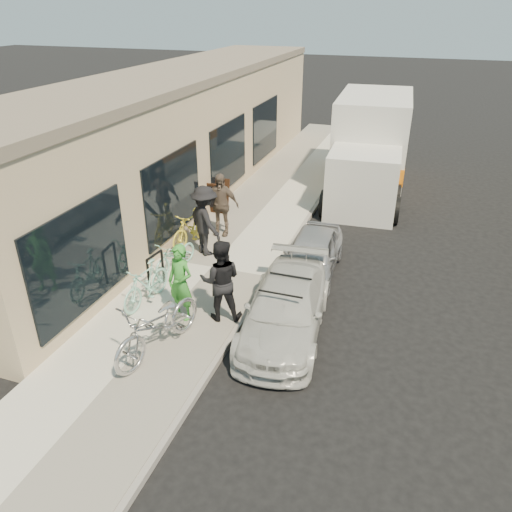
% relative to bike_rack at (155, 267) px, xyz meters
% --- Properties ---
extents(ground, '(120.00, 120.00, 0.00)m').
position_rel_bike_rack_xyz_m(ground, '(2.83, -1.67, -0.67)').
color(ground, black).
rests_on(ground, ground).
extents(sidewalk, '(3.00, 34.00, 0.15)m').
position_rel_bike_rack_xyz_m(sidewalk, '(0.83, 1.33, -0.60)').
color(sidewalk, beige).
rests_on(sidewalk, ground).
extents(curb, '(0.12, 34.00, 0.13)m').
position_rel_bike_rack_xyz_m(curb, '(2.38, 1.33, -0.61)').
color(curb, gray).
rests_on(curb, ground).
extents(storefront, '(3.60, 20.00, 4.22)m').
position_rel_bike_rack_xyz_m(storefront, '(-2.41, 6.32, 1.45)').
color(storefront, tan).
rests_on(storefront, ground).
extents(bike_rack, '(0.13, 0.62, 0.87)m').
position_rel_bike_rack_xyz_m(bike_rack, '(0.00, 0.00, 0.00)').
color(bike_rack, black).
rests_on(bike_rack, sidewalk).
extents(sandwich_board, '(0.64, 0.64, 1.04)m').
position_rel_bike_rack_xyz_m(sandwich_board, '(-0.46, 4.79, 0.01)').
color(sandwich_board, black).
rests_on(sandwich_board, sidewalk).
extents(sedan_white, '(1.96, 4.02, 1.17)m').
position_rel_bike_rack_xyz_m(sedan_white, '(3.32, -0.53, -0.11)').
color(sedan_white, beige).
rests_on(sedan_white, ground).
extents(sedan_silver, '(1.41, 3.26, 1.09)m').
position_rel_bike_rack_xyz_m(sedan_silver, '(3.26, 2.09, -0.13)').
color(sedan_silver, '#A9AAAF').
rests_on(sedan_silver, ground).
extents(moving_truck, '(2.85, 6.75, 3.25)m').
position_rel_bike_rack_xyz_m(moving_truck, '(3.69, 9.16, 0.77)').
color(moving_truck, silver).
rests_on(moving_truck, ground).
extents(tandem_bike, '(1.30, 2.40, 1.20)m').
position_rel_bike_rack_xyz_m(tandem_bike, '(1.28, -2.16, 0.07)').
color(tandem_bike, '#B4B4B6').
rests_on(tandem_bike, sidewalk).
extents(woman_rider, '(0.70, 0.55, 1.69)m').
position_rel_bike_rack_xyz_m(woman_rider, '(1.15, -0.94, 0.32)').
color(woman_rider, '#369030').
rests_on(woman_rider, sidewalk).
extents(man_standing, '(1.05, 0.93, 1.81)m').
position_rel_bike_rack_xyz_m(man_standing, '(1.95, -0.68, 0.38)').
color(man_standing, black).
rests_on(man_standing, sidewalk).
extents(cruiser_bike_a, '(0.64, 1.64, 0.96)m').
position_rel_bike_rack_xyz_m(cruiser_bike_a, '(0.15, -0.69, -0.04)').
color(cruiser_bike_a, '#8ED4BC').
rests_on(cruiser_bike_a, sidewalk).
extents(cruiser_bike_b, '(0.81, 1.62, 0.81)m').
position_rel_bike_rack_xyz_m(cruiser_bike_b, '(0.05, 0.91, -0.12)').
color(cruiser_bike_b, '#8ED4BC').
rests_on(cruiser_bike_b, sidewalk).
extents(cruiser_bike_c, '(0.77, 1.73, 1.00)m').
position_rel_bike_rack_xyz_m(cruiser_bike_c, '(-0.21, 2.35, -0.02)').
color(cruiser_bike_c, gold).
rests_on(cruiser_bike_c, sidewalk).
extents(bystander_a, '(1.40, 1.28, 1.89)m').
position_rel_bike_rack_xyz_m(bystander_a, '(0.40, 2.00, 0.42)').
color(bystander_a, black).
rests_on(bystander_a, sidewalk).
extents(bystander_b, '(1.11, 0.56, 1.82)m').
position_rel_bike_rack_xyz_m(bystander_b, '(0.29, 3.29, 0.39)').
color(bystander_b, brown).
rests_on(bystander_b, sidewalk).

